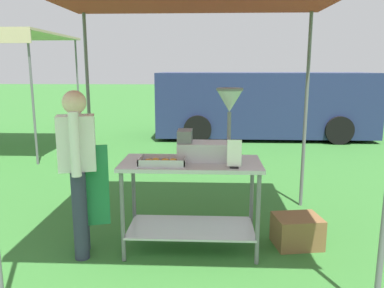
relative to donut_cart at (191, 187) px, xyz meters
The scene contains 8 objects.
ground_plane 4.67m from the donut_cart, 92.61° to the left, with size 70.00×70.00×0.00m, color #33702D.
donut_cart is the anchor object (origin of this frame).
donut_tray 0.40m from the donut_cart, 154.39° to the right, with size 0.44×0.28×0.07m.
donut_fryer 0.55m from the donut_cart, 18.62° to the left, with size 0.63×0.28×0.71m.
menu_sign 0.59m from the donut_cart, 29.63° to the right, with size 0.13×0.05×0.26m.
vendor 1.10m from the donut_cart, behind, with size 0.47×0.53×1.61m.
supply_crate 1.21m from the donut_cart, ahead, with size 0.51×0.44×0.32m.
van_navy 6.78m from the donut_cart, 76.50° to the left, with size 5.50×2.12×1.69m.
Camera 1 is at (0.38, -2.24, 1.81)m, focal length 35.92 mm.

